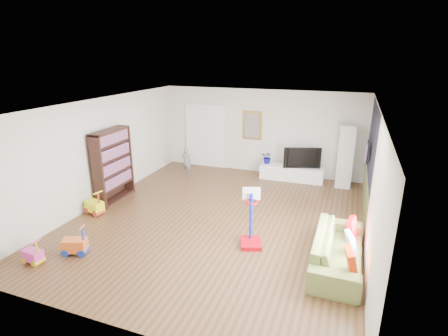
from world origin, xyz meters
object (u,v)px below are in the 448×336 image
(media_console, at_px, (292,173))
(basketball_hoop, at_px, (251,218))
(bookshelf, at_px, (113,166))
(sofa, at_px, (338,250))

(media_console, relative_size, basketball_hoop, 1.59)
(media_console, xyz_separation_m, bookshelf, (-4.18, -3.17, 0.73))
(bookshelf, relative_size, sofa, 0.88)
(bookshelf, distance_m, sofa, 5.93)
(bookshelf, distance_m, basketball_hoop, 4.23)
(bookshelf, height_order, basketball_hoop, bookshelf)
(bookshelf, relative_size, basketball_hoop, 1.57)
(media_console, xyz_separation_m, sofa, (1.60, -4.32, 0.09))
(media_console, relative_size, sofa, 0.89)
(bookshelf, bearing_deg, basketball_hoop, -15.32)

